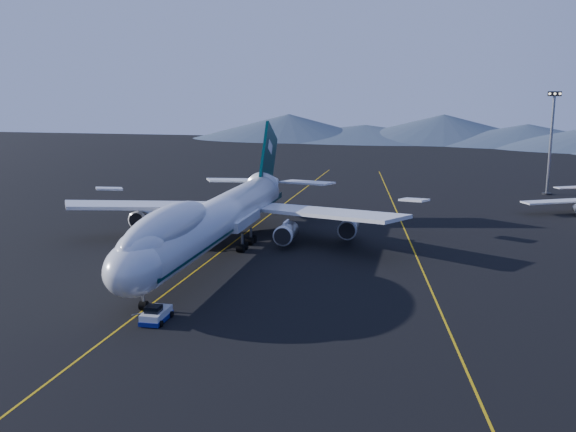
# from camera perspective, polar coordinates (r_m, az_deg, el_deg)

# --- Properties ---
(ground) EXTENTS (500.00, 500.00, 0.00)m
(ground) POSITION_cam_1_polar(r_m,az_deg,el_deg) (101.65, -6.29, -3.41)
(ground) COLOR black
(ground) RESTS_ON ground
(taxiway_line_main) EXTENTS (0.25, 220.00, 0.01)m
(taxiway_line_main) POSITION_cam_1_polar(r_m,az_deg,el_deg) (101.64, -6.29, -3.40)
(taxiway_line_main) COLOR #C69A0B
(taxiway_line_main) RESTS_ON ground
(taxiway_line_side) EXTENTS (28.08, 198.09, 0.01)m
(taxiway_line_side) POSITION_cam_1_polar(r_m,az_deg,el_deg) (106.01, 11.08, -2.94)
(taxiway_line_side) COLOR #C69A0B
(taxiway_line_side) RESTS_ON ground
(boeing_747) EXTENTS (59.62, 72.43, 19.37)m
(boeing_747) POSITION_cam_1_polar(r_m,az_deg,el_deg) (100.37, -6.36, -0.19)
(boeing_747) COLOR silver
(boeing_747) RESTS_ON ground
(pushback_tug) EXTENTS (2.77, 4.69, 2.01)m
(pushback_tug) POSITION_cam_1_polar(r_m,az_deg,el_deg) (74.09, -11.63, -8.68)
(pushback_tug) COLOR silver
(pushback_tug) RESTS_ON ground
(floodlight_mast) EXTENTS (3.09, 2.32, 25.02)m
(floodlight_mast) POSITION_cam_1_polar(r_m,az_deg,el_deg) (169.23, 22.32, 6.03)
(floodlight_mast) COLOR black
(floodlight_mast) RESTS_ON ground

